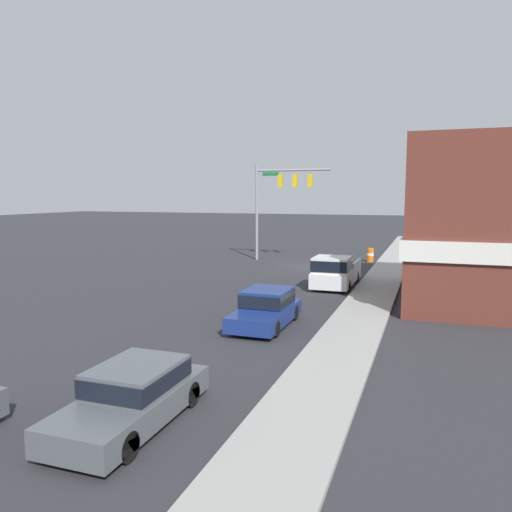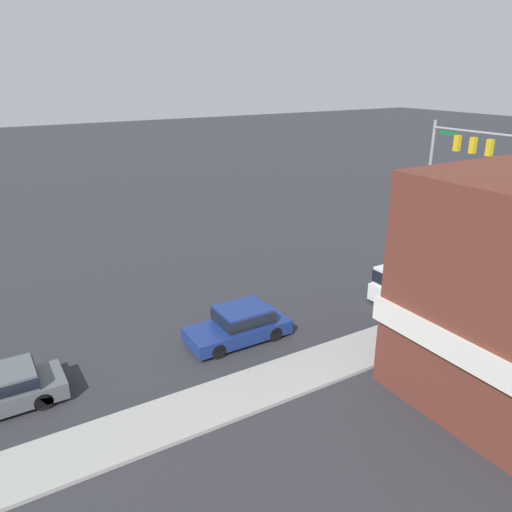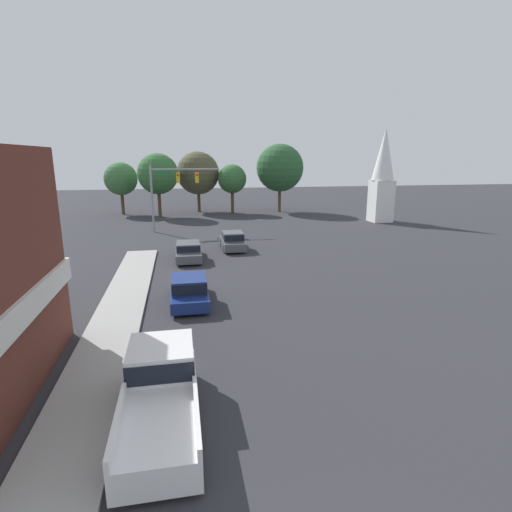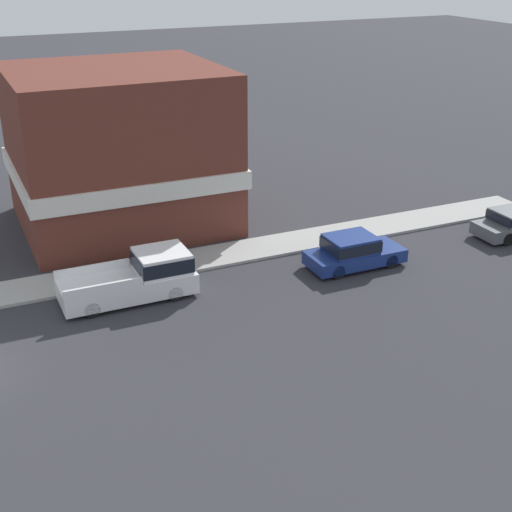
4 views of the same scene
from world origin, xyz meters
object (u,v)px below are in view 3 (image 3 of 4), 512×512
(car_oncoming, at_px, (233,240))
(pickup_truck_parked, at_px, (161,389))
(car_second_ahead, at_px, (188,250))
(car_lead, at_px, (189,289))

(car_oncoming, bearing_deg, pickup_truck_parked, 77.12)
(car_second_ahead, xyz_separation_m, pickup_truck_parked, (-1.26, -19.32, 0.20))
(pickup_truck_parked, bearing_deg, car_lead, 83.61)
(car_lead, relative_size, car_oncoming, 1.04)
(car_lead, distance_m, car_oncoming, 13.17)
(car_second_ahead, bearing_deg, pickup_truck_parked, -93.73)
(car_lead, xyz_separation_m, car_second_ahead, (0.17, 9.60, -0.05))
(car_lead, xyz_separation_m, pickup_truck_parked, (-1.09, -9.72, 0.15))
(car_lead, distance_m, car_second_ahead, 9.61)
(car_oncoming, bearing_deg, car_second_ahead, 37.57)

